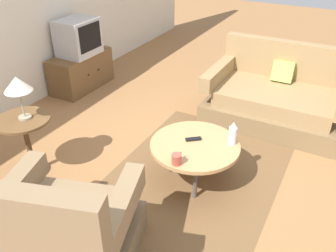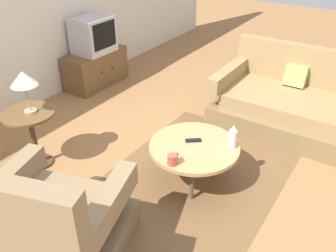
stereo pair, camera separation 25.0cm
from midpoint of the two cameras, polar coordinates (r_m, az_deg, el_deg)
name	(u,v)px [view 1 (the left image)]	position (r m, az deg, el deg)	size (l,w,h in m)	color
ground_plane	(193,173)	(3.52, 1.98, -7.63)	(16.00, 16.00, 0.00)	olive
area_rug	(193,179)	(3.45, 2.01, -8.50)	(2.28, 1.53, 0.00)	brown
armchair	(62,234)	(2.68, -19.35, -16.18)	(1.11, 1.15, 0.96)	brown
couch	(277,99)	(4.43, 15.57, 4.22)	(1.00, 1.60, 0.88)	brown
coffee_table	(195,147)	(3.23, 2.13, -3.37)	(0.82, 0.82, 0.40)	tan
side_table	(26,134)	(3.61, -23.75, -1.26)	(0.50, 0.50, 0.60)	brown
tv_stand	(81,71)	(5.32, -15.09, 8.52)	(0.93, 0.46, 0.50)	brown
television	(78,37)	(5.15, -15.67, 13.58)	(0.53, 0.43, 0.49)	#B7B7BC
table_lamp	(17,85)	(3.39, -25.04, 5.92)	(0.24, 0.24, 0.41)	#9E937A
vase	(233,133)	(3.19, 8.17, -1.24)	(0.07, 0.07, 0.23)	white
mug	(177,159)	(2.94, -1.03, -5.39)	(0.13, 0.08, 0.09)	#B74C3D
tv_remote_dark	(193,139)	(3.26, 1.93, -2.17)	(0.12, 0.14, 0.02)	black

